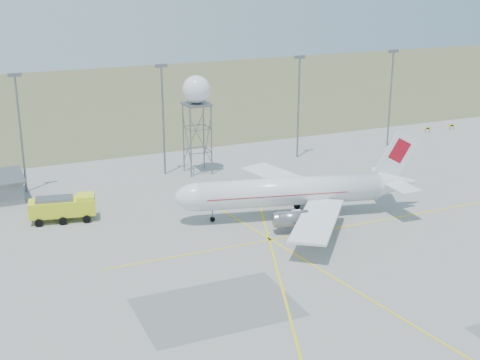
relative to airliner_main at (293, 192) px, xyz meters
name	(u,v)px	position (x,y,z in m)	size (l,w,h in m)	color
ground	(442,333)	(-1.58, -37.07, -4.02)	(400.00, 400.00, 0.00)	#A0A09B
grass_strip	(121,99)	(-1.58, 102.93, -4.00)	(400.00, 120.00, 0.03)	#525F34
mast_a	(20,123)	(-36.58, 28.93, 8.05)	(2.20, 0.50, 20.50)	slate
mast_b	(163,110)	(-11.58, 28.93, 8.05)	(2.20, 0.50, 20.50)	slate
mast_c	(299,98)	(16.42, 28.93, 8.05)	(2.20, 0.50, 20.50)	slate
mast_d	(391,90)	(38.42, 28.93, 8.05)	(2.20, 0.50, 20.50)	slate
taxi_sign_near	(428,129)	(54.02, 34.93, -3.13)	(1.60, 0.17, 1.20)	black
taxi_sign_far	(452,126)	(61.02, 34.93, -3.13)	(1.60, 0.17, 1.20)	black
airliner_main	(293,192)	(0.00, 0.00, 0.00)	(38.26, 36.51, 13.12)	white
radar_tower	(197,119)	(-5.68, 27.18, 6.27)	(5.06, 5.06, 18.33)	slate
fire_truck	(64,209)	(-32.84, 12.38, -2.12)	(10.32, 5.43, 3.95)	yellow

